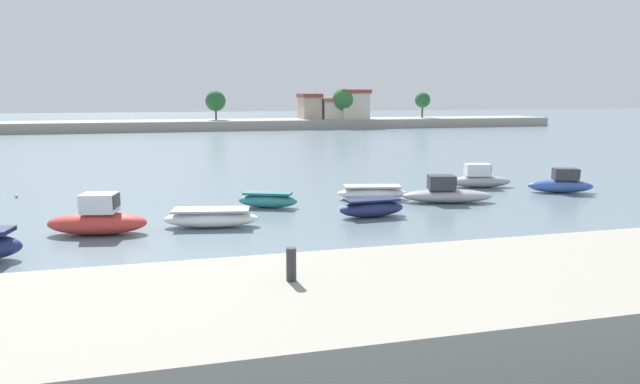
% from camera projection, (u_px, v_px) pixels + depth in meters
% --- Properties ---
extents(ground_plane, '(400.00, 400.00, 0.00)m').
position_uv_depth(ground_plane, '(360.00, 288.00, 19.19)').
color(ground_plane, slate).
extents(seawall_embankment, '(67.25, 5.23, 2.75)m').
position_uv_depth(seawall_embankment, '(472.00, 337.00, 12.02)').
color(seawall_embankment, '#9E998C').
rests_on(seawall_embankment, ground).
extents(mooring_bollard, '(0.20, 0.20, 0.68)m').
position_uv_depth(mooring_bollard, '(291.00, 264.00, 11.35)').
color(mooring_bollard, '#2D2D33').
rests_on(mooring_bollard, seawall_embankment).
extents(moored_boat_1, '(4.80, 2.59, 1.92)m').
position_uv_depth(moored_boat_1, '(98.00, 220.00, 26.46)').
color(moored_boat_1, '#C63833').
rests_on(moored_boat_1, ground).
extents(moored_boat_2, '(4.85, 2.44, 0.90)m').
position_uv_depth(moored_boat_2, '(211.00, 218.00, 27.95)').
color(moored_boat_2, white).
rests_on(moored_boat_2, ground).
extents(moored_boat_3, '(3.61, 2.33, 0.89)m').
position_uv_depth(moored_boat_3, '(268.00, 200.00, 32.72)').
color(moored_boat_3, teal).
rests_on(moored_boat_3, ground).
extents(moored_boat_4, '(3.66, 1.42, 0.97)m').
position_uv_depth(moored_boat_4, '(372.00, 208.00, 30.25)').
color(moored_boat_4, navy).
rests_on(moored_boat_4, ground).
extents(moored_boat_5, '(4.56, 2.44, 0.88)m').
position_uv_depth(moored_boat_5, '(372.00, 193.00, 35.23)').
color(moored_boat_5, white).
rests_on(moored_boat_5, ground).
extents(moored_boat_6, '(5.64, 2.88, 1.65)m').
position_uv_depth(moored_boat_6, '(446.00, 193.00, 34.22)').
color(moored_boat_6, '#9E9EA3').
rests_on(moored_boat_6, ground).
extents(moored_boat_7, '(4.54, 2.30, 1.65)m').
position_uv_depth(moored_boat_7, '(479.00, 179.00, 39.86)').
color(moored_boat_7, '#9E9EA3').
rests_on(moored_boat_7, ground).
extents(moored_boat_8, '(4.38, 2.60, 1.62)m').
position_uv_depth(moored_boat_8, '(561.00, 184.00, 37.67)').
color(moored_boat_8, '#3856A8').
rests_on(moored_boat_8, ground).
extents(mooring_buoy_0, '(0.24, 0.24, 0.24)m').
position_uv_depth(mooring_buoy_0, '(16.00, 196.00, 35.95)').
color(mooring_buoy_0, white).
rests_on(mooring_buoy_0, ground).
extents(mooring_buoy_1, '(0.31, 0.31, 0.31)m').
position_uv_depth(mooring_buoy_1, '(391.00, 188.00, 38.86)').
color(mooring_buoy_1, yellow).
rests_on(mooring_buoy_1, ground).
extents(distant_shoreline, '(138.47, 11.52, 7.54)m').
position_uv_depth(distant_shoreline, '(220.00, 122.00, 105.60)').
color(distant_shoreline, '#9E998C').
rests_on(distant_shoreline, ground).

